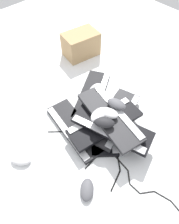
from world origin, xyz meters
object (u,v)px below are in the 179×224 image
at_px(mouse_4, 136,144).
at_px(mouse_3, 116,104).
at_px(keyboard_2, 92,95).
at_px(mouse_2, 108,113).
at_px(keyboard_1, 104,122).
at_px(keyboard_5, 112,127).
at_px(keyboard_6, 110,116).
at_px(keyboard_3, 115,117).
at_px(mouse_1, 99,115).
at_px(mouse_6, 21,160).
at_px(mouse_0, 96,89).
at_px(cardboard_box, 81,44).
at_px(mouse_7, 104,122).
at_px(keyboard_0, 75,129).
at_px(mouse_5, 87,190).
at_px(keyboard_4, 105,122).

bearing_deg(mouse_4, mouse_3, 66.39).
relative_size(keyboard_2, mouse_2, 4.13).
bearing_deg(keyboard_1, keyboard_5, 68.50).
distance_m(keyboard_2, keyboard_5, 0.35).
xyz_separation_m(keyboard_6, mouse_4, (-0.04, 0.18, -0.11)).
relative_size(keyboard_3, mouse_1, 4.22).
bearing_deg(mouse_6, keyboard_1, -144.38).
height_order(mouse_0, cardboard_box, cardboard_box).
distance_m(keyboard_2, keyboard_6, 0.30).
distance_m(keyboard_6, mouse_2, 0.04).
height_order(keyboard_2, mouse_2, mouse_2).
bearing_deg(cardboard_box, keyboard_6, 61.20).
relative_size(keyboard_2, mouse_7, 4.13).
xyz_separation_m(keyboard_0, mouse_7, (-0.08, 0.15, 0.16)).
bearing_deg(mouse_5, keyboard_0, -164.58).
distance_m(mouse_1, mouse_2, 0.05).
xyz_separation_m(mouse_0, mouse_4, (0.11, 0.44, -0.03)).
bearing_deg(mouse_7, mouse_5, -95.70).
distance_m(keyboard_3, mouse_6, 0.58).
distance_m(mouse_0, mouse_2, 0.32).
xyz_separation_m(keyboard_6, mouse_0, (-0.14, -0.26, -0.08)).
xyz_separation_m(keyboard_6, mouse_1, (0.06, -0.03, 0.04)).
xyz_separation_m(keyboard_0, keyboard_4, (-0.13, 0.12, 0.06)).
relative_size(keyboard_1, cardboard_box, 1.64).
xyz_separation_m(mouse_7, cardboard_box, (-0.43, -0.67, -0.08)).
xyz_separation_m(keyboard_1, keyboard_4, (0.02, 0.03, 0.06)).
xyz_separation_m(keyboard_1, mouse_7, (0.08, 0.07, 0.16)).
relative_size(keyboard_5, mouse_6, 4.22).
distance_m(keyboard_1, mouse_5, 0.41).
xyz_separation_m(keyboard_4, mouse_3, (-0.08, -0.00, 0.10)).
relative_size(keyboard_3, keyboard_6, 1.01).
bearing_deg(keyboard_3, mouse_0, -106.00).
bearing_deg(keyboard_2, keyboard_3, 80.63).
height_order(keyboard_3, mouse_4, keyboard_3).
height_order(keyboard_5, keyboard_6, keyboard_6).
height_order(keyboard_3, mouse_0, mouse_0).
distance_m(keyboard_1, mouse_6, 0.51).
xyz_separation_m(keyboard_2, mouse_0, (-0.03, -0.00, 0.04)).
distance_m(keyboard_0, keyboard_4, 0.19).
bearing_deg(cardboard_box, keyboard_1, 59.94).
bearing_deg(keyboard_0, keyboard_3, 151.43).
xyz_separation_m(mouse_2, mouse_6, (0.48, -0.17, -0.15)).
bearing_deg(mouse_3, keyboard_6, -91.33).
xyz_separation_m(mouse_0, cardboard_box, (-0.21, -0.39, 0.04)).
height_order(mouse_2, mouse_7, same).
height_order(keyboard_5, mouse_0, keyboard_5).
height_order(keyboard_1, keyboard_5, keyboard_5).
height_order(keyboard_6, mouse_0, keyboard_6).
bearing_deg(mouse_2, mouse_6, 44.61).
bearing_deg(mouse_0, mouse_5, 31.59).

